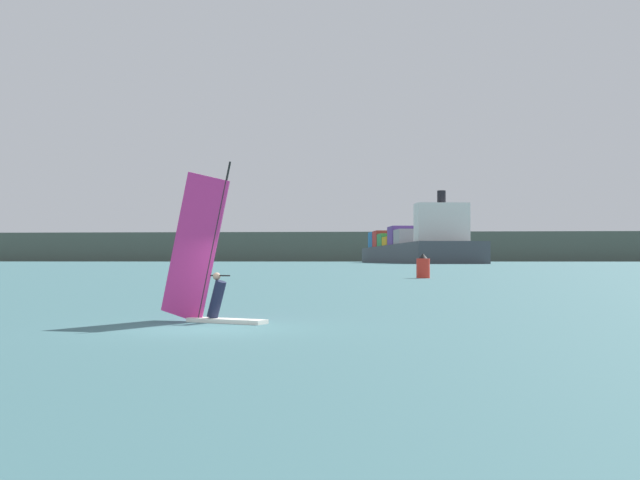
% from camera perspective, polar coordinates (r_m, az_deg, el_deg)
% --- Properties ---
extents(ground_plane, '(4000.00, 4000.00, 0.00)m').
position_cam_1_polar(ground_plane, '(20.20, -8.50, -6.56)').
color(ground_plane, '#386066').
extents(windsurfer, '(3.56, 0.86, 4.65)m').
position_cam_1_polar(windsurfer, '(22.21, -8.38, -2.69)').
color(windsurfer, white).
rests_on(windsurfer, ground_plane).
extents(cargo_ship, '(114.74, 211.21, 34.36)m').
position_cam_1_polar(cargo_ship, '(444.30, 6.74, -0.62)').
color(cargo_ship, '#3F444C').
rests_on(cargo_ship, ground_plane).
extents(distant_headland, '(1425.21, 678.56, 33.10)m').
position_cam_1_polar(distant_headland, '(1035.70, 18.94, -0.60)').
color(distant_headland, '#4C564C').
rests_on(distant_headland, ground_plane).
extents(channel_buoy, '(1.31, 1.31, 2.43)m').
position_cam_1_polar(channel_buoy, '(75.19, 7.72, -2.01)').
color(channel_buoy, red).
rests_on(channel_buoy, ground_plane).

